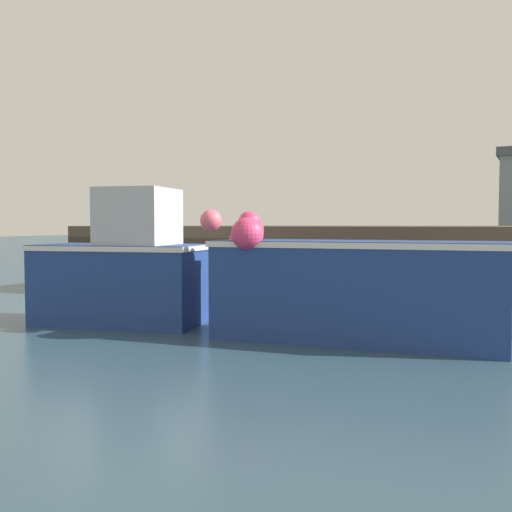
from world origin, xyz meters
TOP-DOWN VIEW (x-y plane):
  - ground at (0.00, 0.00)m, footprint 120.00×160.00m
  - pier at (3.30, 6.35)m, footprint 13.85×8.94m
  - fishing_boat_near_left at (0.61, -0.77)m, footprint 2.97×1.92m
  - fishing_boat_near_right at (4.46, -0.59)m, footprint 4.28×1.71m
  - rowboat at (6.15, 1.31)m, footprint 1.88×1.21m

SIDE VIEW (x-z plane):
  - ground at x=0.00m, z-range -0.10..0.00m
  - rowboat at x=6.15m, z-range -0.02..0.31m
  - fishing_boat_near_right at x=4.46m, z-range -0.16..1.71m
  - fishing_boat_near_left at x=0.61m, z-range -0.22..2.02m
  - pier at x=3.30m, z-range 0.56..2.17m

